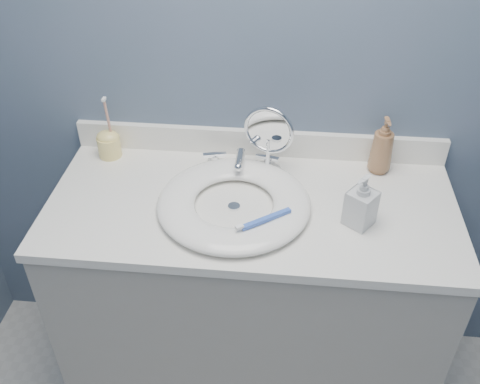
# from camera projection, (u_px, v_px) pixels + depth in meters

# --- Properties ---
(back_wall) EXTENTS (2.20, 0.02, 2.40)m
(back_wall) POSITION_uv_depth(u_px,v_px,m) (261.00, 63.00, 1.61)
(back_wall) COLOR #4B5D71
(back_wall) RESTS_ON ground
(vanity_cabinet) EXTENTS (1.20, 0.55, 0.85)m
(vanity_cabinet) POSITION_uv_depth(u_px,v_px,m) (250.00, 304.00, 1.87)
(vanity_cabinet) COLOR #A7A299
(vanity_cabinet) RESTS_ON ground
(countertop) EXTENTS (1.22, 0.57, 0.03)m
(countertop) POSITION_uv_depth(u_px,v_px,m) (252.00, 206.00, 1.60)
(countertop) COLOR white
(countertop) RESTS_ON vanity_cabinet
(backsplash) EXTENTS (1.22, 0.02, 0.09)m
(backsplash) POSITION_uv_depth(u_px,v_px,m) (258.00, 142.00, 1.77)
(backsplash) COLOR white
(backsplash) RESTS_ON countertop
(basin) EXTENTS (0.45, 0.45, 0.04)m
(basin) POSITION_uv_depth(u_px,v_px,m) (234.00, 203.00, 1.56)
(basin) COLOR white
(basin) RESTS_ON countertop
(drain) EXTENTS (0.04, 0.04, 0.01)m
(drain) POSITION_uv_depth(u_px,v_px,m) (234.00, 207.00, 1.57)
(drain) COLOR silver
(drain) RESTS_ON countertop
(faucet) EXTENTS (0.25, 0.13, 0.07)m
(faucet) POSITION_uv_depth(u_px,v_px,m) (241.00, 162.00, 1.71)
(faucet) COLOR silver
(faucet) RESTS_ON countertop
(makeup_mirror) EXTENTS (0.16, 0.09, 0.24)m
(makeup_mirror) POSITION_uv_depth(u_px,v_px,m) (269.00, 138.00, 1.63)
(makeup_mirror) COLOR silver
(makeup_mirror) RESTS_ON countertop
(soap_bottle_amber) EXTENTS (0.08, 0.08, 0.19)m
(soap_bottle_amber) POSITION_uv_depth(u_px,v_px,m) (382.00, 145.00, 1.66)
(soap_bottle_amber) COLOR #8E6340
(soap_bottle_amber) RESTS_ON countertop
(soap_bottle_clear) EXTENTS (0.10, 0.10, 0.16)m
(soap_bottle_clear) POSITION_uv_depth(u_px,v_px,m) (362.00, 200.00, 1.47)
(soap_bottle_clear) COLOR silver
(soap_bottle_clear) RESTS_ON countertop
(toothbrush_holder) EXTENTS (0.08, 0.08, 0.22)m
(toothbrush_holder) POSITION_uv_depth(u_px,v_px,m) (109.00, 143.00, 1.76)
(toothbrush_holder) COLOR #F9E07C
(toothbrush_holder) RESTS_ON countertop
(toothbrush_lying) EXTENTS (0.15, 0.11, 0.02)m
(toothbrush_lying) POSITION_uv_depth(u_px,v_px,m) (264.00, 220.00, 1.46)
(toothbrush_lying) COLOR blue
(toothbrush_lying) RESTS_ON basin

